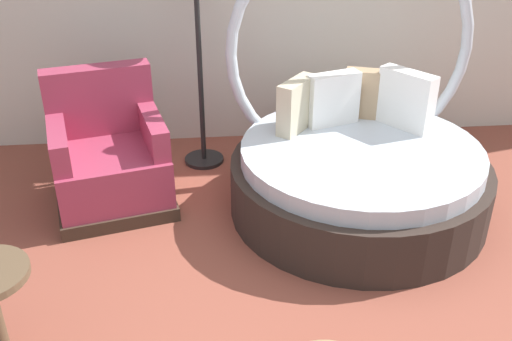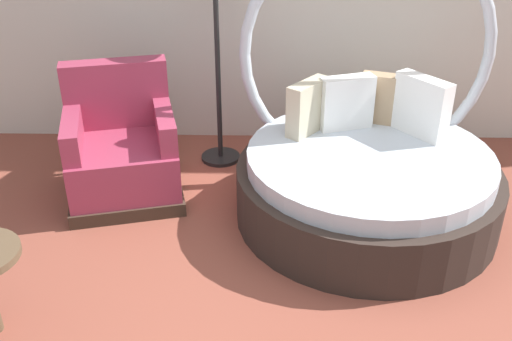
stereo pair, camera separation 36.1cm
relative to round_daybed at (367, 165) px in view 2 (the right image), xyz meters
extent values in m
cube|color=brown|center=(-0.40, -1.03, -0.38)|extent=(8.00, 8.00, 0.02)
cylinder|color=#2D231E|center=(0.00, -0.08, -0.17)|extent=(1.80, 1.80, 0.39)
cylinder|color=#B2BCC6|center=(0.00, -0.08, 0.08)|extent=(1.65, 1.65, 0.12)
torus|color=#B2BCC6|center=(0.00, 0.41, 0.65)|extent=(1.79, 0.08, 1.79)
cube|color=white|center=(0.38, 0.22, 0.35)|extent=(0.35, 0.40, 0.42)
cube|color=tan|center=(0.17, 0.41, 0.32)|extent=(0.38, 0.23, 0.36)
cube|color=white|center=(-0.13, 0.31, 0.33)|extent=(0.40, 0.23, 0.38)
cube|color=#BCB293|center=(-0.40, 0.24, 0.33)|extent=(0.33, 0.36, 0.37)
cube|color=#38281E|center=(-1.74, 0.17, -0.32)|extent=(0.97, 0.97, 0.10)
cube|color=#99334C|center=(-1.74, 0.17, -0.10)|extent=(0.92, 0.92, 0.34)
cube|color=#99334C|center=(-1.81, 0.47, 0.32)|extent=(0.78, 0.34, 0.50)
cube|color=#99334C|center=(-2.05, 0.10, 0.18)|extent=(0.28, 0.69, 0.22)
cube|color=#99334C|center=(-1.43, 0.25, 0.18)|extent=(0.28, 0.69, 0.22)
cylinder|color=black|center=(-1.08, 0.77, -0.35)|extent=(0.32, 0.32, 0.03)
cylinder|color=black|center=(-1.08, 0.77, 0.44)|extent=(0.04, 0.04, 1.55)
camera|label=1|loc=(-1.05, -3.58, 1.93)|focal=41.38mm
camera|label=2|loc=(-0.69, -3.60, 1.93)|focal=41.38mm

